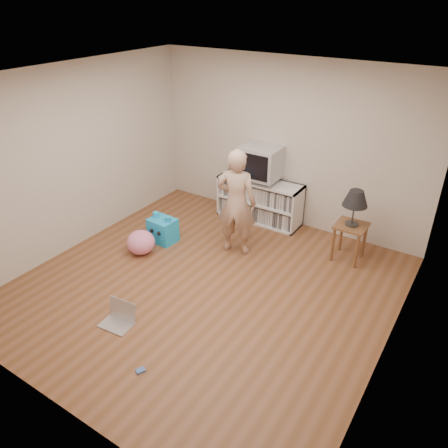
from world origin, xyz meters
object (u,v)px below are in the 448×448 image
media_unit (260,200)px  laptop (119,317)px  dvd_deck (261,179)px  person (236,203)px  plush_pink (141,242)px  plush_blue (163,230)px  side_table (350,233)px  table_lamp (356,199)px  crt_tv (261,162)px

media_unit → laptop: (-0.12, -3.14, -0.28)m
media_unit → dvd_deck: dvd_deck is taller
media_unit → person: size_ratio=0.89×
media_unit → plush_pink: (-0.94, -1.87, -0.18)m
plush_blue → media_unit: bearing=61.3°
person → laptop: (-0.31, -2.08, -0.71)m
laptop → plush_blue: size_ratio=0.87×
side_table → table_lamp: size_ratio=1.07×
dvd_deck → plush_pink: (-0.94, -1.85, -0.56)m
media_unit → crt_tv: 0.67m
dvd_deck → laptop: (-0.12, -3.13, -0.67)m
dvd_deck → side_table: size_ratio=0.82×
person → laptop: size_ratio=3.97×
side_table → table_lamp: table_lamp is taller
person → plush_blue: person is taller
table_lamp → side_table: bearing=0.0°
side_table → plush_pink: side_table is taller
dvd_deck → plush_blue: (-0.89, -1.41, -0.54)m
plush_pink → crt_tv: bearing=63.0°
media_unit → table_lamp: size_ratio=2.72×
media_unit → laptop: media_unit is taller
media_unit → plush_blue: bearing=-121.9°
side_table → plush_pink: 2.98m
side_table → person: size_ratio=0.35×
person → laptop: person is taller
media_unit → person: 1.16m
media_unit → plush_pink: bearing=-116.7°
side_table → person: (-1.45, -0.68, 0.37)m
dvd_deck → person: size_ratio=0.29×
side_table → media_unit: bearing=166.7°
laptop → crt_tv: bearing=82.4°
laptop → table_lamp: bearing=52.1°
table_lamp → crt_tv: bearing=167.4°
media_unit → person: (0.19, -1.06, 0.43)m
media_unit → side_table: (1.64, -0.39, 0.07)m
table_lamp → plush_pink: 3.07m
table_lamp → plush_pink: size_ratio=1.26×
side_table → laptop: 3.29m
table_lamp → person: size_ratio=0.33×
dvd_deck → person: 1.07m
side_table → table_lamp: bearing=180.0°
table_lamp → laptop: (-1.76, -2.76, -0.87)m
media_unit → plush_blue: 1.69m
plush_blue → crt_tv: bearing=61.0°
plush_pink → dvd_deck: bearing=63.1°
side_table → plush_blue: (-2.53, -1.04, -0.22)m
crt_tv → laptop: 3.27m
media_unit → laptop: size_ratio=3.54×
crt_tv → side_table: crt_tv is taller
person → plush_pink: 1.51m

